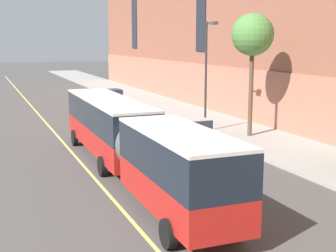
% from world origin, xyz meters
% --- Properties ---
extents(ground_plane, '(260.00, 260.00, 0.00)m').
position_xyz_m(ground_plane, '(0.00, 0.00, 0.00)').
color(ground_plane, '#4C4947').
extents(sidewalk, '(5.98, 160.00, 0.15)m').
position_xyz_m(sidewalk, '(9.94, 3.00, 0.07)').
color(sidewalk, '#9E9B93').
rests_on(sidewalk, ground).
extents(city_bus, '(2.93, 19.79, 3.46)m').
position_xyz_m(city_bus, '(-0.91, 0.38, 2.02)').
color(city_bus, red).
rests_on(city_bus, ground).
extents(parked_car_silver_2, '(2.06, 4.50, 1.56)m').
position_xyz_m(parked_car_silver_2, '(5.65, 6.80, 0.78)').
color(parked_car_silver_2, '#B7B7BC').
rests_on(parked_car_silver_2, ground).
extents(parked_car_navy_3, '(2.02, 4.38, 1.56)m').
position_xyz_m(parked_car_navy_3, '(5.69, 27.07, 0.78)').
color(parked_car_navy_3, navy).
rests_on(parked_car_navy_3, ground).
extents(street_tree_far_uptown, '(2.85, 2.85, 8.33)m').
position_xyz_m(street_tree_far_uptown, '(9.70, 6.30, 6.97)').
color(street_tree_far_uptown, brown).
rests_on(street_tree_far_uptown, sidewalk).
extents(street_lamp, '(0.36, 1.48, 7.82)m').
position_xyz_m(street_lamp, '(7.55, 8.69, 4.86)').
color(street_lamp, '#2D2D30').
rests_on(street_lamp, sidewalk).
extents(lane_centerline, '(0.16, 140.00, 0.01)m').
position_xyz_m(lane_centerline, '(-2.61, 3.00, 0.00)').
color(lane_centerline, '#E0D66B').
rests_on(lane_centerline, ground).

